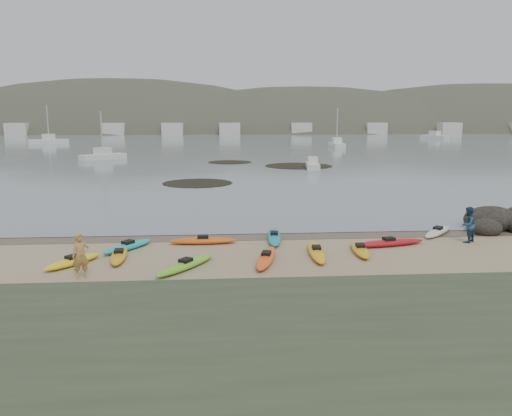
{
  "coord_description": "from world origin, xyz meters",
  "views": [
    {
      "loc": [
        -1.97,
        -27.05,
        6.56
      ],
      "look_at": [
        0.0,
        0.0,
        1.5
      ],
      "focal_mm": 35.0,
      "sensor_mm": 36.0,
      "label": 1
    }
  ],
  "objects": [
    {
      "name": "water",
      "position": [
        0.0,
        300.0,
        0.01
      ],
      "size": [
        1200.0,
        1200.0,
        0.0
      ],
      "primitive_type": "plane",
      "color": "slate",
      "rests_on": "ground"
    },
    {
      "name": "ground",
      "position": [
        0.0,
        0.0,
        0.0
      ],
      "size": [
        600.0,
        600.0,
        0.0
      ],
      "primitive_type": "plane",
      "color": "tan",
      "rests_on": "ground"
    },
    {
      "name": "person_west",
      "position": [
        -7.66,
        -7.05,
        0.94
      ],
      "size": [
        0.8,
        0.68,
        1.87
      ],
      "primitive_type": "imported",
      "rotation": [
        0.0,
        0.0,
        0.4
      ],
      "color": "#AF8B46",
      "rests_on": "ground"
    },
    {
      "name": "rock_cluster",
      "position": [
        14.51,
        0.3,
        0.21
      ],
      "size": [
        5.06,
        3.68,
        1.59
      ],
      "color": "black",
      "rests_on": "ground"
    },
    {
      "name": "far_hills",
      "position": [
        39.38,
        193.97,
        -15.93
      ],
      "size": [
        550.0,
        135.0,
        80.0
      ],
      "color": "#384235",
      "rests_on": "ground"
    },
    {
      "name": "moored_boats",
      "position": [
        6.28,
        82.25,
        0.56
      ],
      "size": [
        106.66,
        82.3,
        1.21
      ],
      "color": "silver",
      "rests_on": "ground"
    },
    {
      "name": "far_town",
      "position": [
        6.0,
        145.0,
        2.0
      ],
      "size": [
        199.0,
        5.0,
        4.0
      ],
      "color": "beige",
      "rests_on": "ground"
    },
    {
      "name": "wet_sand",
      "position": [
        0.0,
        -0.3,
        0.0
      ],
      "size": [
        60.0,
        60.0,
        0.0
      ],
      "primitive_type": "plane",
      "color": "brown",
      "rests_on": "ground"
    },
    {
      "name": "kelp_mats",
      "position": [
        2.65,
        34.01,
        0.03
      ],
      "size": [
        20.26,
        28.17,
        0.04
      ],
      "color": "black",
      "rests_on": "water"
    },
    {
      "name": "bluff",
      "position": [
        0.0,
        -17.5,
        1.0
      ],
      "size": [
        60.0,
        8.0,
        2.0
      ],
      "primitive_type": "cube",
      "color": "#475138",
      "rests_on": "ground"
    },
    {
      "name": "kayaks",
      "position": [
        -0.04,
        -3.58,
        0.17
      ],
      "size": [
        21.22,
        8.52,
        0.34
      ],
      "color": "#1CABAE",
      "rests_on": "ground"
    },
    {
      "name": "person_east",
      "position": [
        10.89,
        -2.55,
        0.94
      ],
      "size": [
        1.16,
        1.12,
        1.89
      ],
      "primitive_type": "imported",
      "rotation": [
        0.0,
        0.0,
        3.79
      ],
      "color": "navy",
      "rests_on": "ground"
    }
  ]
}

